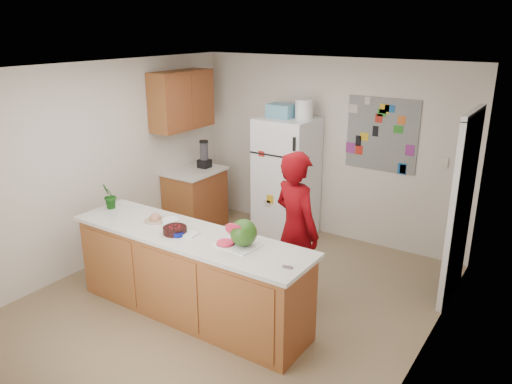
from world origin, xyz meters
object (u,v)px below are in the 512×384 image
Objects in this scene: refrigerator at (286,178)px; cherry_bowl at (175,230)px; person at (296,230)px; watermelon at (244,233)px.

cherry_bowl is at bearing -86.75° from refrigerator.
watermelon is (-0.15, -0.75, 0.21)m from person.
refrigerator is at bearing 93.25° from cherry_bowl.
person is (1.03, -1.57, 0.00)m from refrigerator.
cherry_bowl is (0.14, -2.45, 0.11)m from refrigerator.
person reaches higher than watermelon.
watermelon is at bearing -69.12° from refrigerator.
refrigerator is 7.14× the size of cherry_bowl.
person is 6.65× the size of watermelon.
cherry_bowl is (-0.75, -0.13, -0.11)m from watermelon.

